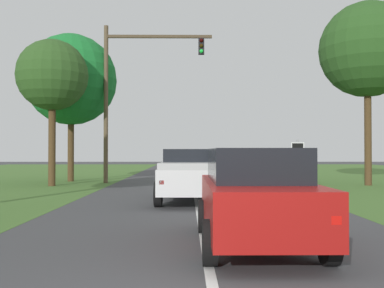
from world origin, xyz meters
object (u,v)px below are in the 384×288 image
object	(u,v)px
pickup_truck_lead	(191,175)
extra_tree_2	(71,80)
oak_tree_right	(367,50)
crossing_suv_far	(267,166)
extra_tree_1	(52,76)
traffic_light	(130,82)
keep_moving_sign	(298,157)
red_suv_near	(255,194)

from	to	relation	value
pickup_truck_lead	extra_tree_2	size ratio (longest dim) A/B	0.62
oak_tree_right	extra_tree_2	bearing A→B (deg)	168.67
crossing_suv_far	extra_tree_1	world-z (taller)	extra_tree_1
traffic_light	keep_moving_sign	world-z (taller)	traffic_light
crossing_suv_far	extra_tree_2	bearing A→B (deg)	174.47
pickup_truck_lead	extra_tree_2	xyz separation A→B (m)	(-6.98, 10.68, 5.03)
pickup_truck_lead	traffic_light	xyz separation A→B (m)	(-3.31, 9.27, 4.67)
pickup_truck_lead	traffic_light	distance (m)	10.89
keep_moving_sign	red_suv_near	bearing A→B (deg)	-107.22
red_suv_near	crossing_suv_far	world-z (taller)	red_suv_near
red_suv_near	keep_moving_sign	distance (m)	13.04
keep_moving_sign	extra_tree_1	size ratio (longest dim) A/B	0.31
extra_tree_1	extra_tree_2	size ratio (longest dim) A/B	0.86
crossing_suv_far	extra_tree_1	bearing A→B (deg)	-168.22
traffic_light	extra_tree_2	distance (m)	3.95
oak_tree_right	crossing_suv_far	distance (m)	8.13
traffic_light	extra_tree_1	size ratio (longest dim) A/B	1.17
crossing_suv_far	extra_tree_1	xyz separation A→B (m)	(-11.41, -2.38, 4.70)
keep_moving_sign	extra_tree_2	distance (m)	13.98
keep_moving_sign	pickup_truck_lead	bearing A→B (deg)	-134.70
traffic_light	red_suv_near	bearing A→B (deg)	-74.99
crossing_suv_far	extra_tree_2	world-z (taller)	extra_tree_2
red_suv_near	oak_tree_right	world-z (taller)	oak_tree_right
pickup_truck_lead	keep_moving_sign	world-z (taller)	keep_moving_sign
crossing_suv_far	traffic_light	bearing A→B (deg)	-177.63
oak_tree_right	extra_tree_1	size ratio (longest dim) A/B	1.28
extra_tree_1	oak_tree_right	bearing A→B (deg)	0.79
pickup_truck_lead	extra_tree_1	bearing A→B (deg)	134.35
pickup_truck_lead	traffic_light	size ratio (longest dim) A/B	0.61
extra_tree_2	crossing_suv_far	bearing A→B (deg)	-5.53
red_suv_near	pickup_truck_lead	xyz separation A→B (m)	(-1.15, 7.39, -0.02)
traffic_light	extra_tree_1	distance (m)	4.26
traffic_light	extra_tree_1	xyz separation A→B (m)	(-3.73, -2.06, 0.02)
traffic_light	oak_tree_right	size ratio (longest dim) A/B	0.92
red_suv_near	crossing_suv_far	size ratio (longest dim) A/B	0.99
oak_tree_right	red_suv_near	bearing A→B (deg)	-118.70
crossing_suv_far	extra_tree_2	distance (m)	12.47
red_suv_near	keep_moving_sign	xyz separation A→B (m)	(3.86, 12.45, 0.52)
red_suv_near	extra_tree_2	xyz separation A→B (m)	(-8.13, 18.07, 5.02)
pickup_truck_lead	oak_tree_right	size ratio (longest dim) A/B	0.56
traffic_light	keep_moving_sign	bearing A→B (deg)	-26.81
traffic_light	extra_tree_1	world-z (taller)	traffic_light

